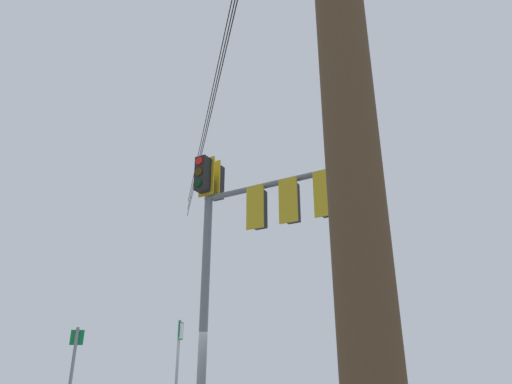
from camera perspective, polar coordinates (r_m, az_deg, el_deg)
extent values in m
cylinder|color=slate|center=(10.96, -6.36, -13.47)|extent=(0.20, 0.20, 6.26)
cylinder|color=slate|center=(10.63, 3.32, 1.29)|extent=(2.80, 3.26, 0.14)
cube|color=black|center=(12.08, -4.89, 1.17)|extent=(0.42, 0.42, 0.90)
cube|color=#B29319|center=(11.95, -5.36, 1.45)|extent=(0.32, 0.36, 1.04)
cylinder|color=red|center=(12.32, -4.41, 2.19)|extent=(0.15, 0.17, 0.20)
cylinder|color=#3C2703|center=(12.20, -4.45, 0.91)|extent=(0.15, 0.17, 0.20)
cylinder|color=black|center=(12.08, -4.49, -0.40)|extent=(0.15, 0.17, 0.20)
cube|color=black|center=(11.64, -6.58, 2.19)|extent=(0.42, 0.42, 0.90)
cube|color=#B29319|center=(11.76, -6.09, 1.90)|extent=(0.32, 0.36, 1.04)
cylinder|color=red|center=(11.65, -7.00, 3.82)|extent=(0.15, 0.17, 0.20)
cylinder|color=#3C2703|center=(11.52, -7.07, 2.48)|extent=(0.15, 0.17, 0.20)
cylinder|color=black|center=(11.40, -7.14, 1.11)|extent=(0.15, 0.17, 0.20)
cube|color=black|center=(10.70, 0.33, -2.10)|extent=(0.42, 0.42, 0.90)
cube|color=#B29319|center=(10.57, -0.12, -1.83)|extent=(0.31, 0.36, 1.04)
cylinder|color=red|center=(10.95, 0.75, -0.89)|extent=(0.15, 0.17, 0.20)
cylinder|color=#3C2703|center=(10.84, 0.76, -2.37)|extent=(0.15, 0.17, 0.20)
cylinder|color=black|center=(10.74, 0.77, -3.87)|extent=(0.15, 0.17, 0.20)
cube|color=black|center=(10.34, 4.37, -1.28)|extent=(0.42, 0.42, 0.90)
cube|color=#B29319|center=(10.19, 3.97, -0.98)|extent=(0.31, 0.37, 1.04)
cylinder|color=red|center=(10.59, 4.70, -0.05)|extent=(0.15, 0.17, 0.20)
cylinder|color=#3C2703|center=(10.48, 4.75, -1.56)|extent=(0.15, 0.17, 0.20)
cylinder|color=black|center=(10.37, 4.80, -3.11)|extent=(0.15, 0.17, 0.20)
cube|color=black|center=(10.03, 8.68, -0.39)|extent=(0.42, 0.42, 0.90)
cube|color=#B29319|center=(9.88, 8.28, -0.08)|extent=(0.33, 0.35, 1.04)
cylinder|color=red|center=(10.28, 8.96, 0.87)|extent=(0.16, 0.17, 0.20)
cylinder|color=#3C2703|center=(10.17, 9.06, -0.69)|extent=(0.16, 0.17, 0.20)
cylinder|color=black|center=(10.06, 9.17, -2.27)|extent=(0.16, 0.17, 0.20)
cube|color=#0C7238|center=(11.07, -21.15, -16.34)|extent=(0.04, 0.28, 0.31)
cube|color=white|center=(11.09, -21.14, -16.35)|extent=(0.01, 0.22, 0.25)
cylinder|color=slate|center=(12.34, -9.79, -22.05)|extent=(0.07, 0.07, 2.93)
cube|color=#0C7238|center=(12.38, -9.24, -16.49)|extent=(0.25, 0.13, 0.43)
cube|color=white|center=(12.38, -9.17, -16.49)|extent=(0.19, 0.09, 0.37)
cylinder|color=black|center=(13.61, -5.78, 8.60)|extent=(18.78, 0.61, 0.76)
cylinder|color=black|center=(13.78, -5.73, 9.73)|extent=(18.78, 0.61, 0.76)
cylinder|color=black|center=(14.00, -5.66, 11.17)|extent=(18.78, 0.61, 0.76)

